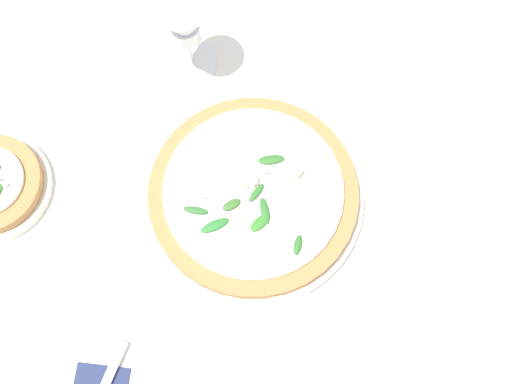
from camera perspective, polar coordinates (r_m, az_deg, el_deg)
name	(u,v)px	position (r m, az deg, el deg)	size (l,w,h in m)	color
ground_plane	(259,180)	(0.89, 0.30, 1.13)	(6.00, 6.00, 0.00)	silver
pizza_arugula_main	(256,195)	(0.87, 0.00, -0.30)	(0.32, 0.32, 0.05)	silver
wine_glass	(185,27)	(0.91, -6.80, 15.38)	(0.08, 0.08, 0.14)	white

